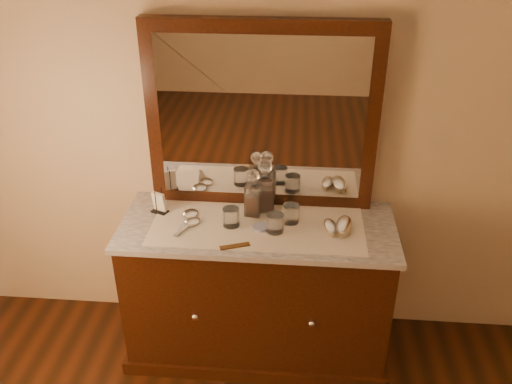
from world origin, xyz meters
TOP-DOWN VIEW (x-y plane):
  - dresser_cabinet at (0.00, 1.96)m, footprint 1.40×0.55m
  - dresser_plinth at (0.00, 1.96)m, footprint 1.46×0.59m
  - knob_left at (-0.30, 1.67)m, footprint 0.04×0.04m
  - knob_right at (0.30, 1.67)m, footprint 0.04×0.04m
  - marble_top at (0.00, 1.96)m, footprint 1.44×0.59m
  - mirror_frame at (0.00, 2.20)m, footprint 1.20×0.08m
  - mirror_glass at (0.00, 2.17)m, footprint 1.06×0.01m
  - lace_runner at (0.00, 1.94)m, footprint 1.10×0.45m
  - pin_dish at (0.02, 1.91)m, footprint 0.11×0.11m
  - comb at (-0.09, 1.74)m, footprint 0.15×0.08m
  - napkin_rack at (-0.54, 2.04)m, footprint 0.11×0.09m
  - decanter_left at (-0.03, 2.05)m, footprint 0.09×0.09m
  - decanter_right at (0.03, 2.11)m, footprint 0.11×0.11m
  - brush_near at (0.38, 1.92)m, footprint 0.09×0.16m
  - brush_far at (0.44, 1.93)m, footprint 0.10×0.19m
  - hand_mirror_outer at (-0.37, 1.99)m, footprint 0.10×0.22m
  - hand_mirror_inner at (-0.35, 1.92)m, footprint 0.13×0.20m
  - tumblers at (0.04, 1.94)m, footprint 0.39×0.19m

SIDE VIEW (x-z plane):
  - dresser_plinth at x=0.00m, z-range 0.00..0.08m
  - dresser_cabinet at x=0.00m, z-range 0.00..0.82m
  - knob_left at x=-0.30m, z-range 0.43..0.47m
  - knob_right at x=0.30m, z-range 0.43..0.47m
  - marble_top at x=0.00m, z-range 0.82..0.85m
  - lace_runner at x=0.00m, z-range 0.85..0.85m
  - comb at x=-0.09m, z-range 0.85..0.86m
  - pin_dish at x=0.02m, z-range 0.85..0.87m
  - hand_mirror_inner at x=-0.35m, z-range 0.85..0.87m
  - hand_mirror_outer at x=-0.37m, z-range 0.85..0.87m
  - brush_near at x=0.38m, z-range 0.85..0.89m
  - brush_far at x=0.44m, z-range 0.85..0.90m
  - tumblers at x=0.04m, z-range 0.85..0.95m
  - napkin_rack at x=-0.54m, z-range 0.84..0.97m
  - decanter_left at x=-0.03m, z-range 0.82..1.09m
  - decanter_right at x=0.03m, z-range 0.82..1.12m
  - mirror_frame at x=0.00m, z-range 0.85..1.85m
  - mirror_glass at x=0.00m, z-range 0.92..1.78m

